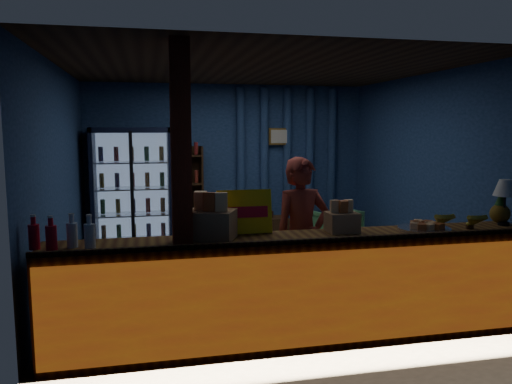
# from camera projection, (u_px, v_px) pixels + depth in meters

# --- Properties ---
(ground) EXTENTS (4.60, 4.60, 0.00)m
(ground) POSITION_uv_depth(u_px,v_px,m) (257.00, 278.00, 6.32)
(ground) COLOR #515154
(ground) RESTS_ON ground
(room_walls) EXTENTS (4.60, 4.60, 4.60)m
(room_walls) POSITION_uv_depth(u_px,v_px,m) (257.00, 154.00, 6.12)
(room_walls) COLOR navy
(room_walls) RESTS_ON ground
(counter) EXTENTS (4.40, 0.57, 0.99)m
(counter) POSITION_uv_depth(u_px,v_px,m) (303.00, 289.00, 4.41)
(counter) COLOR brown
(counter) RESTS_ON ground
(support_post) EXTENTS (0.16, 0.16, 2.60)m
(support_post) POSITION_uv_depth(u_px,v_px,m) (182.00, 200.00, 4.09)
(support_post) COLOR maroon
(support_post) RESTS_ON ground
(beverage_cooler) EXTENTS (1.20, 0.62, 1.90)m
(beverage_cooler) POSITION_uv_depth(u_px,v_px,m) (133.00, 190.00, 7.73)
(beverage_cooler) COLOR black
(beverage_cooler) RESTS_ON ground
(bottle_shelf) EXTENTS (0.50, 0.28, 1.60)m
(bottle_shelf) POSITION_uv_depth(u_px,v_px,m) (187.00, 196.00, 8.07)
(bottle_shelf) COLOR #3A2912
(bottle_shelf) RESTS_ON ground
(curtain_folds) EXTENTS (1.74, 0.14, 2.50)m
(curtain_folds) POSITION_uv_depth(u_px,v_px,m) (287.00, 163.00, 8.44)
(curtain_folds) COLOR navy
(curtain_folds) RESTS_ON room_walls
(framed_picture) EXTENTS (0.36, 0.04, 0.28)m
(framed_picture) POSITION_uv_depth(u_px,v_px,m) (279.00, 136.00, 8.31)
(framed_picture) COLOR #BE872F
(framed_picture) RESTS_ON room_walls
(shopkeeper) EXTENTS (0.64, 0.47, 1.61)m
(shopkeeper) POSITION_uv_depth(u_px,v_px,m) (302.00, 238.00, 4.98)
(shopkeeper) COLOR maroon
(shopkeeper) RESTS_ON ground
(green_chair) EXTENTS (0.87, 0.88, 0.63)m
(green_chair) POSITION_uv_depth(u_px,v_px,m) (333.00, 228.00, 7.86)
(green_chair) COLOR #4E9D5B
(green_chair) RESTS_ON ground
(side_table) EXTENTS (0.56, 0.41, 0.60)m
(side_table) POSITION_uv_depth(u_px,v_px,m) (270.00, 233.00, 7.86)
(side_table) COLOR #3A2912
(side_table) RESTS_ON ground
(yellow_sign) EXTENTS (0.49, 0.10, 0.39)m
(yellow_sign) POSITION_uv_depth(u_px,v_px,m) (245.00, 212.00, 4.45)
(yellow_sign) COLOR yellow
(yellow_sign) RESTS_ON counter
(soda_bottles) EXTENTS (0.51, 0.16, 0.27)m
(soda_bottles) POSITION_uv_depth(u_px,v_px,m) (62.00, 235.00, 3.88)
(soda_bottles) COLOR red
(soda_bottles) RESTS_ON counter
(snack_box_left) EXTENTS (0.48, 0.44, 0.41)m
(snack_box_left) POSITION_uv_depth(u_px,v_px,m) (211.00, 222.00, 4.23)
(snack_box_left) COLOR #A67250
(snack_box_left) RESTS_ON counter
(snack_box_centre) EXTENTS (0.28, 0.23, 0.29)m
(snack_box_centre) POSITION_uv_depth(u_px,v_px,m) (342.00, 221.00, 4.53)
(snack_box_centre) COLOR #A67250
(snack_box_centre) RESTS_ON counter
(pastry_tray) EXTENTS (0.48, 0.48, 0.08)m
(pastry_tray) POSITION_uv_depth(u_px,v_px,m) (424.00, 228.00, 4.61)
(pastry_tray) COLOR silver
(pastry_tray) RESTS_ON counter
(banana_bunches) EXTENTS (0.51, 0.30, 0.17)m
(banana_bunches) POSITION_uv_depth(u_px,v_px,m) (457.00, 220.00, 4.65)
(banana_bunches) COLOR gold
(banana_bunches) RESTS_ON counter
(table_lamp) EXTENTS (0.23, 0.23, 0.45)m
(table_lamp) POSITION_uv_depth(u_px,v_px,m) (506.00, 190.00, 4.80)
(table_lamp) COLOR black
(table_lamp) RESTS_ON counter
(pineapple) EXTENTS (0.19, 0.19, 0.33)m
(pineapple) POSITION_uv_depth(u_px,v_px,m) (500.00, 211.00, 4.89)
(pineapple) COLOR #9C711C
(pineapple) RESTS_ON counter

